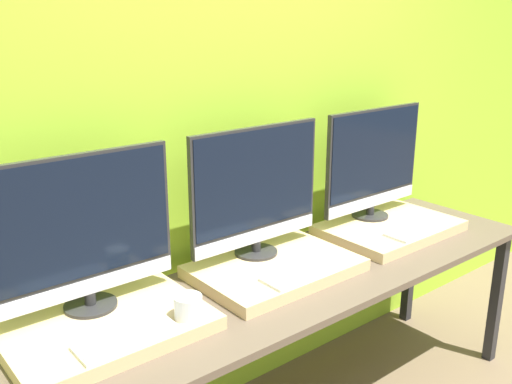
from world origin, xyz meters
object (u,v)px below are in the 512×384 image
keyboard_center (301,273)px  monitor_center (256,189)px  monitor_left (84,230)px  keyboard_left (128,338)px  monitor_right (373,162)px  keyboard_right (416,230)px  mug (188,307)px

keyboard_center → monitor_center: bearing=90.0°
monitor_left → monitor_center: same height
keyboard_left → monitor_right: bearing=10.5°
keyboard_center → keyboard_right: 0.75m
monitor_right → monitor_center: bearing=180.0°
keyboard_center → monitor_right: size_ratio=0.51×
mug → keyboard_center: mug is taller
keyboard_right → monitor_right: bearing=90.0°
monitor_left → monitor_right: bearing=0.0°
monitor_right → keyboard_left: bearing=-169.5°
monitor_right → keyboard_right: size_ratio=1.97×
keyboard_left → mug: (0.23, -0.00, 0.03)m
keyboard_right → keyboard_center: bearing=180.0°
monitor_right → keyboard_right: 0.39m
monitor_center → keyboard_right: bearing=-20.4°
keyboard_left → monitor_center: monitor_center is taller
keyboard_left → keyboard_center: size_ratio=1.00×
monitor_center → keyboard_right: monitor_center is taller
monitor_left → monitor_center: 0.75m
monitor_left → keyboard_right: 1.55m
keyboard_center → keyboard_right: same height
keyboard_center → monitor_right: monitor_right is taller
mug → monitor_right: bearing=12.3°
mug → keyboard_center: size_ratio=0.29×
monitor_left → keyboard_right: monitor_left is taller
monitor_center → mug: bearing=-152.0°
keyboard_right → keyboard_left: bearing=180.0°
keyboard_left → monitor_center: bearing=20.4°
mug → monitor_center: monitor_center is taller
monitor_right → mug: bearing=-167.7°
keyboard_right → monitor_left: bearing=169.5°
mug → keyboard_right: size_ratio=0.29×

